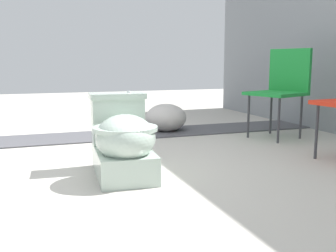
{
  "coord_description": "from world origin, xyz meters",
  "views": [
    {
      "loc": [
        2.48,
        -0.45,
        0.71
      ],
      "look_at": [
        0.11,
        0.39,
        0.3
      ],
      "focal_mm": 42.0,
      "sensor_mm": 36.0,
      "label": 1
    }
  ],
  "objects": [
    {
      "name": "gravel_strip",
      "position": [
        -1.25,
        0.5,
        0.01
      ],
      "size": [
        0.56,
        8.0,
        0.01
      ],
      "primitive_type": "cube",
      "color": "#4C4C51",
      "rests_on": "ground"
    },
    {
      "name": "toilet",
      "position": [
        0.12,
        0.09,
        0.22
      ],
      "size": [
        0.66,
        0.42,
        0.52
      ],
      "rotation": [
        0.0,
        0.0,
        -0.07
      ],
      "color": "#B2C6B7",
      "rests_on": "ground"
    },
    {
      "name": "ground_plane",
      "position": [
        0.0,
        0.0,
        0.0
      ],
      "size": [
        14.0,
        14.0,
        0.0
      ],
      "primitive_type": "plane",
      "color": "#B7B2A8"
    },
    {
      "name": "boulder_near",
      "position": [
        -1.31,
        0.88,
        0.14
      ],
      "size": [
        0.6,
        0.59,
        0.29
      ],
      "primitive_type": "ellipsoid",
      "rotation": [
        0.0,
        0.0,
        2.4
      ],
      "color": "#B7B2AD",
      "rests_on": "ground"
    },
    {
      "name": "folding_chair_left",
      "position": [
        -0.65,
        1.81,
        0.51
      ],
      "size": [
        0.56,
        0.56,
        0.83
      ],
      "rotation": [
        0.0,
        0.0,
        -1.24
      ],
      "color": "#1E8C38",
      "rests_on": "ground"
    }
  ]
}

